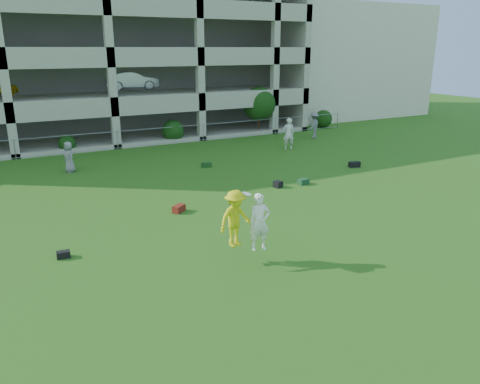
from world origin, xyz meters
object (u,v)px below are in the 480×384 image
stucco_building (321,61)px  frisbee_contest (242,219)px  parking_garage (83,51)px  crate_d (278,184)px  bystander_e (288,134)px  bystander_f (314,125)px  bystander_c (69,157)px

stucco_building → frisbee_contest: stucco_building is taller
stucco_building → parking_garage: bearing=-179.3°
crate_d → frisbee_contest: bearing=-130.5°
bystander_e → bystander_f: size_ratio=1.06×
stucco_building → crate_d: size_ratio=45.71×
stucco_building → bystander_c: size_ratio=9.90×
bystander_f → frisbee_contest: bearing=15.2°
bystander_c → crate_d: 11.09m
frisbee_contest → parking_garage: 27.53m
stucco_building → bystander_e: size_ratio=7.95×
bystander_c → bystander_e: (13.34, -0.59, 0.20)m
bystander_c → frisbee_contest: bearing=-4.5°
parking_garage → crate_d: bearing=-78.1°
parking_garage → stucco_building: bearing=0.7°
stucco_building → bystander_f: bearing=-128.9°
stucco_building → frisbee_contest: size_ratio=8.42×
crate_d → parking_garage: bearing=101.9°
bystander_c → parking_garage: parking_garage is taller
stucco_building → bystander_c: stucco_building is taller
bystander_f → stucco_building: bearing=-160.9°
bystander_c → bystander_f: bystander_f is taller
bystander_f → crate_d: bearing=13.8°
bystander_e → bystander_f: bearing=-132.6°
frisbee_contest → parking_garage: size_ratio=0.06×
bystander_c → bystander_e: bearing=71.7°
bystander_e → frisbee_contest: (-10.59, -13.21, 0.38)m
bystander_f → frisbee_contest: (-14.34, -15.52, 0.43)m
stucco_building → bystander_e: stucco_building is taller
bystander_e → parking_garage: size_ratio=0.07×
stucco_building → bystander_f: 15.81m
bystander_f → frisbee_contest: 21.13m
bystander_c → parking_garage: 14.77m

